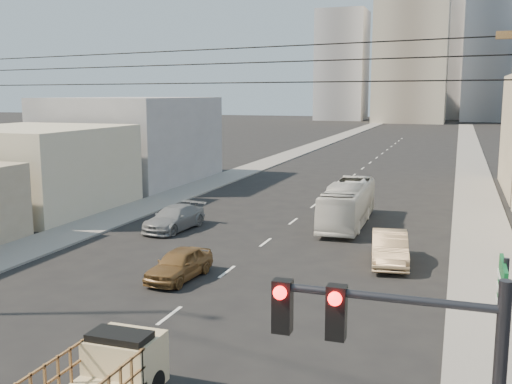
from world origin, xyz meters
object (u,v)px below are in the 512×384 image
Objects in this scene: city_bus at (348,204)px; sedan_brown at (179,264)px; green_sign at (501,316)px; flatbed_pickup at (103,374)px; sedan_tan at (390,248)px; sedan_grey at (174,218)px.

city_bus is 2.38× the size of sedan_brown.
green_sign reaches higher than sedan_brown.
city_bus reaches higher than flatbed_pickup.
sedan_tan is at bearing 71.56° from flatbed_pickup.
flatbed_pickup is at bearing -177.65° from green_sign.
sedan_grey is (-9.93, -4.92, -0.63)m from city_bus.
sedan_brown is at bearing 106.13° from flatbed_pickup.
city_bus is at bearing 105.18° from sedan_tan.
sedan_grey is at bearing -154.83° from city_bus.
sedan_grey is 26.56m from green_sign.
green_sign is (7.58, -24.66, 2.37)m from city_bus.
sedan_grey is 1.02× the size of green_sign.
flatbed_pickup is 0.87× the size of sedan_grey.
sedan_grey is (-4.71, 8.98, 0.03)m from sedan_brown.
sedan_tan is 0.96× the size of sedan_grey.
sedan_grey is (-13.51, 3.41, -0.07)m from sedan_tan.
green_sign is at bearing -74.08° from city_bus.
green_sign is at bearing -35.57° from sedan_brown.
city_bus is 25.91m from green_sign.
city_bus reaches higher than sedan_grey.
sedan_brown is (-5.22, -13.90, -0.66)m from city_bus.
flatbed_pickup is 25.13m from city_bus.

